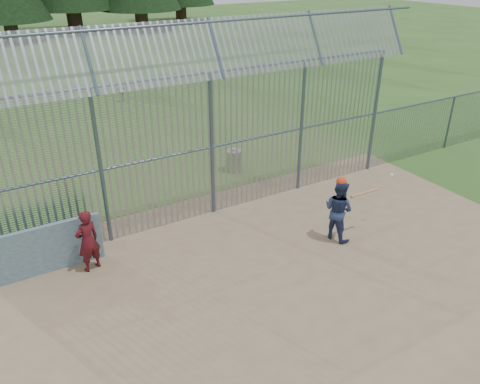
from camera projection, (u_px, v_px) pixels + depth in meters
ground at (284, 276)px, 10.80m from camera, size 120.00×120.00×0.00m
dirt_infield at (297, 287)px, 10.41m from camera, size 14.00×10.00×0.02m
dugout_wall at (47, 249)px, 10.68m from camera, size 2.50×0.12×1.20m
batter at (338, 210)px, 11.87m from camera, size 0.79×0.92×1.63m
onlooker at (88, 241)px, 10.68m from camera, size 0.65×0.53×1.54m
bg_kid_seated at (121, 92)px, 23.49m from camera, size 0.60×0.35×0.95m
batting_gear at (347, 184)px, 11.60m from camera, size 1.83×0.33×0.59m
trash_can at (234, 160)px, 15.90m from camera, size 0.56×0.56×0.82m
backstop_fence at (270, 124)px, 13.19m from camera, size 20.09×0.81×5.30m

